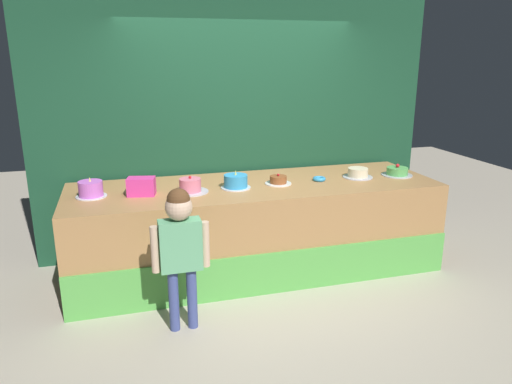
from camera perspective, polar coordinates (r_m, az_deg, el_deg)
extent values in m
plane|color=#BCB29E|center=(4.60, 1.96, -11.86)|extent=(12.00, 12.00, 0.00)
cube|color=#B27F4C|center=(4.92, -0.07, -4.17)|extent=(3.66, 1.15, 0.91)
cube|color=#59B24C|center=(4.50, 2.03, -9.63)|extent=(3.66, 0.02, 0.41)
cube|color=#19472D|center=(5.31, -2.11, 8.62)|extent=(4.37, 0.08, 2.93)
cylinder|color=#3F4C8C|center=(3.98, -9.73, -12.54)|extent=(0.08, 0.08, 0.52)
cylinder|color=#3F4C8C|center=(4.00, -7.60, -12.33)|extent=(0.08, 0.08, 0.52)
cube|color=#66B27F|center=(3.79, -8.96, -6.23)|extent=(0.33, 0.15, 0.41)
cylinder|color=beige|center=(3.78, -11.90, -6.69)|extent=(0.07, 0.07, 0.37)
cylinder|color=beige|center=(3.82, -6.02, -6.17)|extent=(0.07, 0.07, 0.37)
sphere|color=beige|center=(3.69, -9.16, -1.78)|extent=(0.21, 0.21, 0.21)
sphere|color=brown|center=(3.67, -9.20, -0.92)|extent=(0.18, 0.18, 0.18)
cube|color=#EA399A|center=(4.51, -13.45, 0.64)|extent=(0.27, 0.20, 0.16)
torus|color=#3399D8|center=(4.95, 7.51, 1.55)|extent=(0.13, 0.13, 0.04)
cylinder|color=silver|center=(4.60, -18.95, -0.49)|extent=(0.28, 0.28, 0.01)
cylinder|color=#CC66D8|center=(4.59, -19.03, 0.39)|extent=(0.22, 0.22, 0.14)
cone|color=#F2E566|center=(4.56, -19.13, 1.45)|extent=(0.02, 0.02, 0.04)
cylinder|color=silver|center=(4.54, -7.78, 0.04)|extent=(0.34, 0.34, 0.01)
cylinder|color=pink|center=(4.53, -7.82, 0.84)|extent=(0.20, 0.20, 0.12)
sphere|color=red|center=(4.51, -7.85, 1.76)|extent=(0.03, 0.03, 0.03)
cylinder|color=silver|center=(4.65, -2.41, 0.53)|extent=(0.29, 0.29, 0.01)
cylinder|color=#3399D8|center=(4.63, -2.42, 1.32)|extent=(0.23, 0.23, 0.12)
cone|color=#F2E566|center=(4.61, -2.44, 2.34)|extent=(0.02, 0.02, 0.05)
cylinder|color=white|center=(4.80, 2.65, 1.02)|extent=(0.26, 0.26, 0.01)
cylinder|color=brown|center=(4.79, 2.66, 1.49)|extent=(0.17, 0.17, 0.07)
sphere|color=red|center=(4.77, 2.67, 2.05)|extent=(0.02, 0.02, 0.02)
cylinder|color=silver|center=(5.16, 11.97, 1.76)|extent=(0.31, 0.31, 0.01)
cylinder|color=beige|center=(5.15, 12.00, 2.30)|extent=(0.21, 0.21, 0.09)
cylinder|color=silver|center=(5.35, 16.37, 1.95)|extent=(0.32, 0.32, 0.01)
cylinder|color=#59B259|center=(5.34, 16.41, 2.41)|extent=(0.22, 0.22, 0.08)
sphere|color=red|center=(5.32, 16.46, 3.02)|extent=(0.04, 0.04, 0.04)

